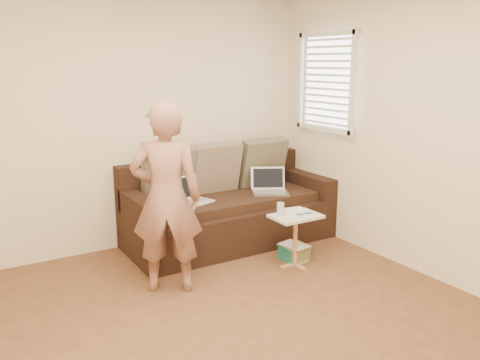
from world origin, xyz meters
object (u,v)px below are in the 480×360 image
Objects in this scene: sofa at (230,204)px; person at (166,198)px; laptop_silver at (271,193)px; drinking_glass at (280,209)px; side_table at (295,240)px; striped_box at (294,252)px; laptop_white at (194,203)px.

sofa is 1.36× the size of person.
laptop_silver is 0.75m from drinking_glass.
sofa is 18.33× the size of drinking_glass.
side_table is (1.24, -0.15, -0.56)m from person.
sofa is at bearing -170.20° from laptop_silver.
striped_box is (0.20, 0.03, -0.49)m from drinking_glass.
drinking_glass is at bearing -84.11° from sofa.
striped_box is at bearing -154.72° from person.
laptop_white is 3.05× the size of drinking_glass.
person is 1.14m from drinking_glass.
person is 3.22× the size of side_table.
laptop_silver is 1.03× the size of laptop_white.
sofa is 6.02× the size of laptop_white.
sofa is at bearing 103.52° from side_table.
laptop_silver is at bearing -23.20° from laptop_white.
drinking_glass reaches higher than striped_box.
laptop_silver is at bearing -131.02° from person.
laptop_white reaches higher than drinking_glass.
person is at bearing 175.84° from drinking_glass.
sofa reaches higher than side_table.
sofa is at bearing 95.89° from drinking_glass.
person is at bearing -148.21° from laptop_white.
laptop_white is at bearing 136.01° from striped_box.
laptop_white is 1.12m from striped_box.
person is at bearing -144.90° from sofa.
laptop_silver reaches higher than side_table.
side_table is at bearing -68.49° from laptop_white.
striped_box is (-0.15, -0.63, -0.44)m from laptop_silver.
person reaches higher than sofa.
laptop_white is at bearing 125.68° from drinking_glass.
person is 1.51m from striped_box.
person is at bearing 177.99° from striped_box.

